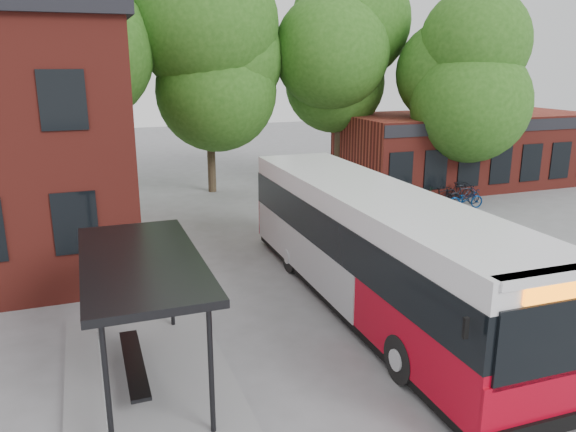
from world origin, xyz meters
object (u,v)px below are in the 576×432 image
object	(u,v)px
city_bus	(372,249)
bicycle_2	(388,200)
bus_shelter	(145,321)
bicycle_7	(459,191)
bicycle_extra_0	(464,195)
bicycle_3	(397,196)
bicycle_0	(382,207)
bicycle_1	(399,204)
bicycle_6	(466,199)
bicycle_4	(423,195)
bicycle_5	(442,198)

from	to	relation	value
city_bus	bicycle_2	size ratio (longest dim) A/B	8.79
bus_shelter	bicycle_7	distance (m)	20.53
bicycle_7	bicycle_extra_0	world-z (taller)	bicycle_extra_0
bicycle_extra_0	bicycle_3	bearing A→B (deg)	80.83
city_bus	bicycle_0	distance (m)	9.91
bicycle_1	bicycle_3	bearing A→B (deg)	-7.88
bicycle_2	bicycle_3	xyz separation A→B (m)	(0.63, 0.21, 0.11)
bicycle_2	bicycle_extra_0	xyz separation A→B (m)	(3.86, -0.70, 0.11)
city_bus	bicycle_1	xyz separation A→B (m)	(5.99, 8.45, -1.20)
bicycle_0	bicycle_extra_0	bearing A→B (deg)	-59.18
bus_shelter	bicycle_extra_0	size ratio (longest dim) A/B	4.15
city_bus	bicycle_1	world-z (taller)	city_bus
bicycle_3	bicycle_extra_0	distance (m)	3.35
bicycle_0	bicycle_6	world-z (taller)	bicycle_6
bicycle_0	bicycle_4	bearing A→B (deg)	-39.28
bicycle_0	bicycle_4	world-z (taller)	bicycle_0
bicycle_1	bicycle_4	distance (m)	2.72
bicycle_3	bicycle_extra_0	xyz separation A→B (m)	(3.22, -0.91, -0.00)
city_bus	bicycle_6	size ratio (longest dim) A/B	7.24
bicycle_6	bicycle_7	bearing A→B (deg)	-23.83
bicycle_1	bicycle_7	bearing A→B (deg)	-51.73
bicycle_0	bicycle_5	distance (m)	3.40
bicycle_2	bicycle_5	world-z (taller)	bicycle_5
bicycle_2	bicycle_4	size ratio (longest dim) A/B	0.99
bicycle_1	bicycle_6	distance (m)	3.53
bicycle_4	bicycle_extra_0	world-z (taller)	bicycle_extra_0
bicycle_0	bicycle_3	distance (m)	2.17
bus_shelter	bicycle_5	xyz separation A→B (m)	(14.98, 10.56, -0.92)
bicycle_1	bicycle_5	xyz separation A→B (m)	(2.51, 0.22, 0.03)
bicycle_1	city_bus	bearing A→B (deg)	165.38
bicycle_0	bicycle_extra_0	world-z (taller)	bicycle_extra_0
city_bus	bicycle_4	world-z (taller)	city_bus
bicycle_3	bicycle_7	world-z (taller)	bicycle_3
bicycle_6	bicycle_0	bearing A→B (deg)	91.49
bicycle_4	bicycle_7	bearing A→B (deg)	-79.21
bus_shelter	bicycle_5	bearing A→B (deg)	35.19
bicycle_2	bicycle_5	bearing A→B (deg)	-119.76
bicycle_0	bicycle_extra_0	size ratio (longest dim) A/B	0.98
bicycle_6	city_bus	bearing A→B (deg)	134.52
bus_shelter	bicycle_5	distance (m)	18.35
bicycle_7	bicycle_6	bearing A→B (deg)	156.19
bus_shelter	bicycle_1	size ratio (longest dim) A/B	4.23
bicycle_4	bicycle_7	xyz separation A→B (m)	(2.09, -0.10, 0.06)
bicycle_1	bicycle_2	distance (m)	1.18
bicycle_1	bicycle_6	bearing A→B (deg)	-72.92
bicycle_2	city_bus	bearing A→B (deg)	139.30
bicycle_3	bus_shelter	bearing A→B (deg)	117.51
city_bus	bicycle_extra_0	bearing A→B (deg)	42.56
bicycle_3	bicycle_4	distance (m)	1.53
bicycle_6	bicycle_extra_0	bearing A→B (deg)	-29.38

